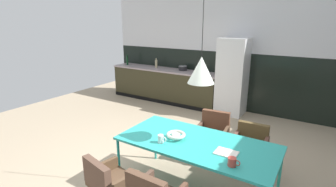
# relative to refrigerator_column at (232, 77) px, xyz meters

# --- Properties ---
(ground_plane) EXTENTS (9.24, 9.24, 0.00)m
(ground_plane) POSITION_rel_refrigerator_column_xyz_m (-0.23, -3.13, -0.92)
(ground_plane) COLOR tan
(back_wall_splashback_dark) EXTENTS (6.91, 0.12, 1.45)m
(back_wall_splashback_dark) POSITION_rel_refrigerator_column_xyz_m (-0.23, 0.36, -0.19)
(back_wall_splashback_dark) COLOR black
(back_wall_splashback_dark) RESTS_ON ground
(back_wall_panel_upper) EXTENTS (6.91, 0.12, 1.45)m
(back_wall_panel_upper) POSITION_rel_refrigerator_column_xyz_m (-0.23, 0.36, 1.27)
(back_wall_panel_upper) COLOR silver
(back_wall_panel_upper) RESTS_ON back_wall_splashback_dark
(kitchen_counter) EXTENTS (3.22, 0.63, 0.91)m
(kitchen_counter) POSITION_rel_refrigerator_column_xyz_m (-1.94, -0.00, -0.46)
(kitchen_counter) COLOR #332F1C
(kitchen_counter) RESTS_ON ground
(refrigerator_column) EXTENTS (0.65, 0.60, 1.83)m
(refrigerator_column) POSITION_rel_refrigerator_column_xyz_m (0.00, 0.00, 0.00)
(refrigerator_column) COLOR silver
(refrigerator_column) RESTS_ON ground
(dining_table) EXTENTS (1.97, 0.94, 0.74)m
(dining_table) POSITION_rel_refrigerator_column_xyz_m (0.63, -3.20, -0.21)
(dining_table) COLOR teal
(dining_table) RESTS_ON ground
(armchair_by_stool) EXTENTS (0.50, 0.48, 0.72)m
(armchair_by_stool) POSITION_rel_refrigerator_column_xyz_m (1.07, -2.29, -0.44)
(armchair_by_stool) COLOR brown
(armchair_by_stool) RESTS_ON ground
(armchair_facing_counter) EXTENTS (0.54, 0.52, 0.78)m
(armchair_facing_counter) POSITION_rel_refrigerator_column_xyz_m (0.46, -2.22, -0.42)
(armchair_facing_counter) COLOR brown
(armchair_facing_counter) RESTS_ON ground
(armchair_near_window) EXTENTS (0.57, 0.56, 0.75)m
(armchair_near_window) POSITION_rel_refrigerator_column_xyz_m (-0.05, -4.11, -0.43)
(armchair_near_window) COLOR brown
(armchair_near_window) RESTS_ON ground
(fruit_bowl) EXTENTS (0.25, 0.25, 0.08)m
(fruit_bowl) POSITION_rel_refrigerator_column_xyz_m (0.36, -3.27, -0.12)
(fruit_bowl) COLOR silver
(fruit_bowl) RESTS_ON dining_table
(open_book) EXTENTS (0.25, 0.20, 0.02)m
(open_book) POSITION_rel_refrigerator_column_xyz_m (1.04, -3.29, -0.16)
(open_book) COLOR white
(open_book) RESTS_ON dining_table
(mug_tall_blue) EXTENTS (0.12, 0.07, 0.10)m
(mug_tall_blue) POSITION_rel_refrigerator_column_xyz_m (0.26, -3.47, -0.12)
(mug_tall_blue) COLOR white
(mug_tall_blue) RESTS_ON dining_table
(mug_wide_latte) EXTENTS (0.13, 0.09, 0.09)m
(mug_wide_latte) POSITION_rel_refrigerator_column_xyz_m (1.18, -3.51, -0.12)
(mug_wide_latte) COLOR #B23D33
(mug_wide_latte) RESTS_ON dining_table
(cooking_pot) EXTENTS (0.23, 0.23, 0.15)m
(cooking_pot) POSITION_rel_refrigerator_column_xyz_m (-1.40, 0.10, 0.06)
(cooking_pot) COLOR black
(cooking_pot) RESTS_ON kitchen_counter
(bottle_oil_tall) EXTENTS (0.07, 0.07, 0.27)m
(bottle_oil_tall) POSITION_rel_refrigerator_column_xyz_m (-2.25, 0.06, 0.11)
(bottle_oil_tall) COLOR tan
(bottle_oil_tall) RESTS_ON kitchen_counter
(bottle_vinegar_dark) EXTENTS (0.06, 0.06, 0.32)m
(bottle_vinegar_dark) POSITION_rel_refrigerator_column_xyz_m (-3.26, -0.02, 0.13)
(bottle_vinegar_dark) COLOR #0F3319
(bottle_vinegar_dark) RESTS_ON kitchen_counter
(bottle_wine_green) EXTENTS (0.06, 0.06, 0.28)m
(bottle_wine_green) POSITION_rel_refrigerator_column_xyz_m (-0.84, -0.08, 0.10)
(bottle_wine_green) COLOR black
(bottle_wine_green) RESTS_ON kitchen_counter
(pendant_lamp_over_table_near) EXTENTS (0.32, 0.32, 1.36)m
(pendant_lamp_over_table_near) POSITION_rel_refrigerator_column_xyz_m (0.63, -3.16, 0.74)
(pendant_lamp_over_table_near) COLOR black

